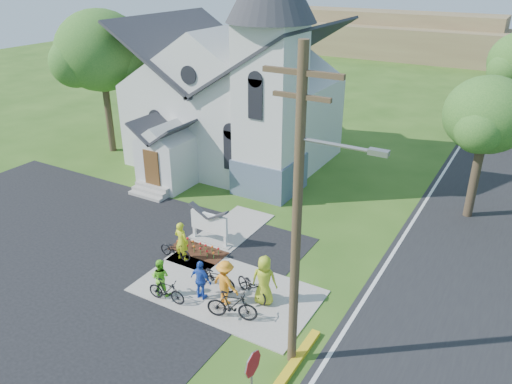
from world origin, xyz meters
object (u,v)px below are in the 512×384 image
Objects in this scene: utility_pole at (299,211)px; cyclist_2 at (201,280)px; stop_sign at (252,373)px; bike_1 at (166,291)px; cyclist_0 at (181,241)px; bike_4 at (252,286)px; cyclist_3 at (225,283)px; bike_2 at (215,276)px; bike_3 at (232,306)px; church_sign at (209,223)px; bike_0 at (175,250)px; cyclist_4 at (264,280)px; cyclist_1 at (160,277)px.

cyclist_2 is at bearing 165.76° from utility_pole.
stop_sign reaches higher than bike_1.
bike_4 is at bearing 170.54° from cyclist_0.
bike_1 is at bearing 117.68° from cyclist_0.
cyclist_3 is at bearing 155.62° from cyclist_0.
stop_sign is at bearing -126.43° from bike_4.
utility_pole is at bearing -112.07° from bike_2.
utility_pole is 4.52m from stop_sign.
utility_pole reaches higher than bike_3.
church_sign is at bearing 78.53° from bike_4.
bike_0 is at bearing 103.45° from bike_4.
utility_pole is 6.05m from bike_4.
cyclist_4 is (2.17, 0.97, 0.18)m from cyclist_2.
utility_pole is 4.03× the size of stop_sign.
utility_pole is at bearing -120.59° from bike_3.
cyclist_3 is (-3.49, 1.34, -4.46)m from utility_pole.
stop_sign is 6.40m from bike_1.
cyclist_1 is at bearing 134.68° from bike_2.
bike_1 is 1.97m from bike_2.
church_sign reaches higher than bike_1.
church_sign is at bearing 26.78° from bike_3.
utility_pole is at bearing 124.52° from cyclist_4.
cyclist_0 is (-0.17, -1.79, -0.08)m from church_sign.
bike_1 is at bearing -75.74° from church_sign.
bike_0 is 0.81× the size of cyclist_4.
cyclist_0 is (-6.74, 2.91, -4.46)m from utility_pole.
bike_0 is at bearing -13.30° from cyclist_3.
stop_sign reaches higher than cyclist_3.
utility_pole reaches higher than cyclist_0.
cyclist_2 is at bearing -123.83° from bike_0.
stop_sign reaches higher than bike_2.
bike_3 is (2.67, 0.39, 0.09)m from bike_1.
bike_1 is (1.62, -2.56, 0.05)m from bike_0.
stop_sign is 1.54× the size of cyclist_2.
bike_4 is (-0.57, 0.07, -0.52)m from cyclist_4.
cyclist_1 is at bearing 27.53° from cyclist_3.
church_sign is at bearing -43.84° from cyclist_4.
cyclist_3 is (1.96, 1.04, 0.43)m from bike_1.
bike_1 reaches higher than bike_4.
bike_0 is at bearing -78.36° from cyclist_1.
cyclist_3 is at bearing -176.87° from cyclist_1.
stop_sign is 5.38m from cyclist_4.
utility_pole reaches higher than cyclist_4.
church_sign is 1.40× the size of bike_1.
bike_2 is at bearing -9.16° from cyclist_4.
cyclist_0 is 0.91× the size of cyclist_4.
utility_pole is (6.56, -4.70, 4.38)m from church_sign.
cyclist_0 reaches higher than bike_0.
church_sign is at bearing -15.67° from bike_0.
stop_sign is (0.07, -2.70, -3.62)m from utility_pole.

